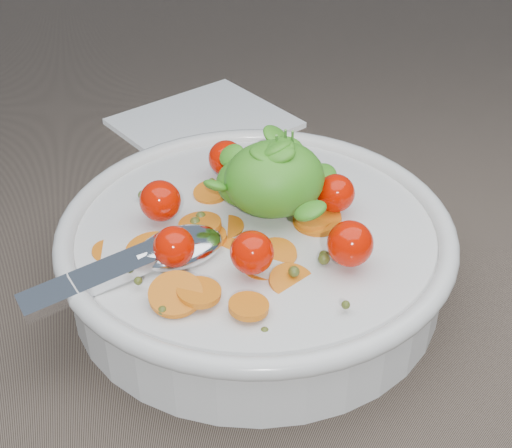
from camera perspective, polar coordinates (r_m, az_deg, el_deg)
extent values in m
plane|color=brown|center=(0.61, -1.90, -3.66)|extent=(6.00, 6.00, 0.00)
cylinder|color=silver|center=(0.58, 0.00, -2.65)|extent=(0.30, 0.30, 0.06)
torus|color=silver|center=(0.56, 0.00, -0.34)|extent=(0.31, 0.31, 0.02)
cylinder|color=silver|center=(0.59, 0.00, -4.56)|extent=(0.15, 0.15, 0.01)
cylinder|color=brown|center=(0.58, 0.00, -2.65)|extent=(0.27, 0.27, 0.04)
cylinder|color=orange|center=(0.57, 4.92, 0.28)|extent=(0.04, 0.04, 0.01)
cylinder|color=orange|center=(0.51, 2.90, -4.73)|extent=(0.04, 0.04, 0.02)
cylinder|color=orange|center=(0.60, -3.67, 2.52)|extent=(0.03, 0.03, 0.01)
cylinder|color=orange|center=(0.64, 2.03, 4.49)|extent=(0.04, 0.04, 0.01)
cylinder|color=orange|center=(0.49, -4.59, -5.48)|extent=(0.04, 0.04, 0.01)
cylinder|color=orange|center=(0.54, -2.11, -2.45)|extent=(0.03, 0.03, 0.01)
cylinder|color=orange|center=(0.48, -0.59, -6.60)|extent=(0.03, 0.03, 0.01)
cylinder|color=orange|center=(0.53, 1.52, -2.58)|extent=(0.04, 0.04, 0.02)
cylinder|color=orange|center=(0.55, -3.83, -1.04)|extent=(0.04, 0.04, 0.01)
cylinder|color=orange|center=(0.56, -2.66, -0.44)|extent=(0.04, 0.04, 0.01)
cylinder|color=orange|center=(0.49, -6.45, -5.59)|extent=(0.05, 0.05, 0.01)
cylinder|color=orange|center=(0.55, -11.29, -2.44)|extent=(0.05, 0.05, 0.02)
cylinder|color=orange|center=(0.57, 4.64, 0.19)|extent=(0.04, 0.04, 0.01)
cylinder|color=orange|center=(0.53, -8.38, -2.05)|extent=(0.05, 0.05, 0.01)
cylinder|color=orange|center=(0.55, -4.51, -0.06)|extent=(0.04, 0.04, 0.01)
cylinder|color=orange|center=(0.52, 0.55, -3.88)|extent=(0.04, 0.04, 0.01)
sphere|color=#464F1A|center=(0.48, 7.19, -6.44)|extent=(0.01, 0.01, 0.01)
sphere|color=#464F1A|center=(0.53, 5.47, -2.53)|extent=(0.01, 0.01, 0.01)
sphere|color=#464F1A|center=(0.55, -4.89, 0.14)|extent=(0.01, 0.01, 0.01)
sphere|color=#464F1A|center=(0.52, 0.80, -2.75)|extent=(0.01, 0.01, 0.01)
sphere|color=#464F1A|center=(0.52, 5.45, -2.80)|extent=(0.01, 0.01, 0.01)
sphere|color=#464F1A|center=(0.64, 3.87, 4.67)|extent=(0.01, 0.01, 0.01)
sphere|color=#464F1A|center=(0.61, -0.14, 2.64)|extent=(0.01, 0.01, 0.01)
sphere|color=#464F1A|center=(0.59, -8.35, 2.12)|extent=(0.01, 0.01, 0.01)
sphere|color=#464F1A|center=(0.53, -4.19, -1.71)|extent=(0.01, 0.01, 0.01)
sphere|color=#464F1A|center=(0.56, -5.02, 0.10)|extent=(0.01, 0.01, 0.01)
sphere|color=#464F1A|center=(0.61, -3.56, 3.44)|extent=(0.01, 0.01, 0.01)
sphere|color=#464F1A|center=(0.60, 5.29, 3.36)|extent=(0.01, 0.01, 0.01)
sphere|color=#464F1A|center=(0.60, -9.03, 2.29)|extent=(0.01, 0.01, 0.01)
sphere|color=#464F1A|center=(0.51, -9.41, -4.51)|extent=(0.01, 0.01, 0.01)
sphere|color=#464F1A|center=(0.48, -7.49, -6.87)|extent=(0.01, 0.01, 0.01)
sphere|color=#464F1A|center=(0.52, -6.28, -3.51)|extent=(0.01, 0.01, 0.01)
sphere|color=#464F1A|center=(0.54, -5.31, -1.66)|extent=(0.01, 0.01, 0.01)
sphere|color=#464F1A|center=(0.47, 0.70, -8.59)|extent=(0.01, 0.01, 0.01)
sphere|color=#464F1A|center=(0.56, -4.44, 0.57)|extent=(0.01, 0.01, 0.01)
sphere|color=#464F1A|center=(0.51, 3.05, -3.83)|extent=(0.01, 0.01, 0.01)
sphere|color=#C71100|center=(0.57, 6.39, 2.47)|extent=(0.03, 0.03, 0.03)
sphere|color=#C71100|center=(0.60, 1.82, 4.29)|extent=(0.03, 0.03, 0.03)
sphere|color=#C71100|center=(0.61, -2.41, 5.30)|extent=(0.03, 0.03, 0.03)
sphere|color=#C71100|center=(0.56, -7.67, 1.85)|extent=(0.03, 0.03, 0.03)
sphere|color=#C71100|center=(0.51, -6.58, -1.83)|extent=(0.03, 0.03, 0.03)
sphere|color=#C71100|center=(0.50, -0.32, -2.30)|extent=(0.03, 0.03, 0.03)
sphere|color=#C71100|center=(0.51, 7.55, -1.57)|extent=(0.03, 0.03, 0.03)
ellipsoid|color=green|center=(0.55, 1.48, 3.64)|extent=(0.08, 0.07, 0.06)
ellipsoid|color=green|center=(0.56, -0.90, 3.33)|extent=(0.05, 0.05, 0.04)
ellipsoid|color=green|center=(0.57, 0.30, 4.64)|extent=(0.02, 0.02, 0.02)
ellipsoid|color=green|center=(0.58, 1.61, 7.01)|extent=(0.03, 0.04, 0.02)
ellipsoid|color=green|center=(0.54, -0.83, 3.38)|extent=(0.03, 0.03, 0.02)
ellipsoid|color=green|center=(0.54, 0.97, 5.53)|extent=(0.04, 0.04, 0.02)
ellipsoid|color=green|center=(0.56, 0.86, 4.25)|extent=(0.03, 0.02, 0.02)
ellipsoid|color=green|center=(0.55, 2.60, 3.69)|extent=(0.03, 0.03, 0.02)
ellipsoid|color=green|center=(0.55, 0.49, 3.91)|extent=(0.04, 0.04, 0.02)
ellipsoid|color=green|center=(0.54, 2.19, 4.56)|extent=(0.02, 0.03, 0.02)
ellipsoid|color=green|center=(0.58, 5.41, 3.95)|extent=(0.03, 0.04, 0.01)
ellipsoid|color=green|center=(0.54, 1.93, 3.61)|extent=(0.04, 0.04, 0.02)
ellipsoid|color=green|center=(0.55, 0.51, 4.35)|extent=(0.03, 0.03, 0.02)
ellipsoid|color=green|center=(0.55, 3.42, 3.95)|extent=(0.02, 0.02, 0.02)
ellipsoid|color=green|center=(0.55, -1.25, 4.78)|extent=(0.02, 0.02, 0.02)
ellipsoid|color=green|center=(0.51, 4.36, 1.06)|extent=(0.03, 0.03, 0.02)
ellipsoid|color=green|center=(0.54, -3.29, 3.09)|extent=(0.03, 0.03, 0.02)
ellipsoid|color=green|center=(0.53, 1.82, 5.53)|extent=(0.03, 0.03, 0.02)
ellipsoid|color=green|center=(0.58, -1.96, 5.51)|extent=(0.02, 0.03, 0.03)
ellipsoid|color=green|center=(0.54, 1.91, 5.96)|extent=(0.03, 0.03, 0.02)
ellipsoid|color=green|center=(0.54, 1.58, 5.91)|extent=(0.04, 0.04, 0.03)
ellipsoid|color=green|center=(0.55, 2.55, 5.90)|extent=(0.03, 0.03, 0.02)
ellipsoid|color=green|center=(0.54, 1.62, 4.44)|extent=(0.04, 0.04, 0.03)
ellipsoid|color=green|center=(0.55, 0.93, 4.29)|extent=(0.02, 0.02, 0.01)
cylinder|color=#4C8C33|center=(0.56, 2.91, 5.63)|extent=(0.01, 0.02, 0.05)
cylinder|color=#4C8C33|center=(0.55, 1.94, 5.31)|extent=(0.01, 0.02, 0.05)
cylinder|color=#4C8C33|center=(0.56, 2.43, 5.72)|extent=(0.01, 0.02, 0.05)
ellipsoid|color=silver|center=(0.53, -6.14, -1.87)|extent=(0.08, 0.07, 0.02)
cube|color=silver|center=(0.52, -11.54, -3.77)|extent=(0.13, 0.06, 0.02)
cylinder|color=silver|center=(0.52, -8.28, -2.51)|extent=(0.03, 0.02, 0.01)
cube|color=white|center=(0.83, -4.17, 8.05)|extent=(0.23, 0.22, 0.01)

